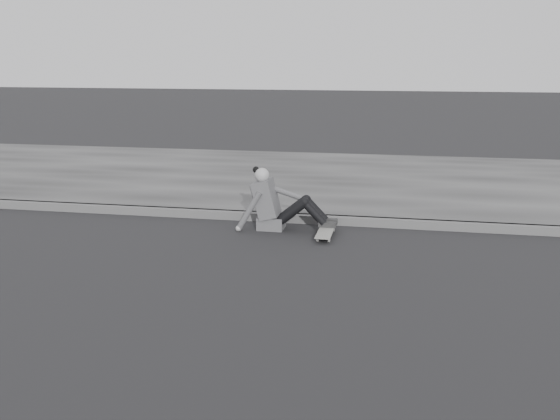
{
  "coord_description": "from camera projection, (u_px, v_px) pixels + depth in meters",
  "views": [
    {
      "loc": [
        -0.89,
        -6.1,
        2.35
      ],
      "look_at": [
        -2.33,
        1.27,
        0.5
      ],
      "focal_mm": 40.0,
      "sensor_mm": 36.0,
      "label": 1
    }
  ],
  "objects": [
    {
      "name": "seated_woman",
      "position": [
        276.0,
        204.0,
        8.67
      ],
      "size": [
        1.38,
        0.46,
        0.88
      ],
      "color": "#4B4B4D",
      "rests_on": "ground"
    },
    {
      "name": "ground",
      "position": [
        485.0,
        299.0,
        6.21
      ],
      "size": [
        80.0,
        80.0,
        0.0
      ],
      "primitive_type": "plane",
      "color": "black",
      "rests_on": "ground"
    },
    {
      "name": "sidewalk",
      "position": [
        448.0,
        184.0,
        11.53
      ],
      "size": [
        24.0,
        6.0,
        0.12
      ],
      "primitive_type": "cube",
      "color": "#393939",
      "rests_on": "ground"
    },
    {
      "name": "skateboard",
      "position": [
        326.0,
        231.0,
        8.36
      ],
      "size": [
        0.2,
        0.78,
        0.09
      ],
      "color": "gray",
      "rests_on": "ground"
    },
    {
      "name": "curb",
      "position": [
        463.0,
        226.0,
        8.66
      ],
      "size": [
        24.0,
        0.16,
        0.12
      ],
      "primitive_type": "cube",
      "color": "#4E4E4E",
      "rests_on": "ground"
    }
  ]
}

